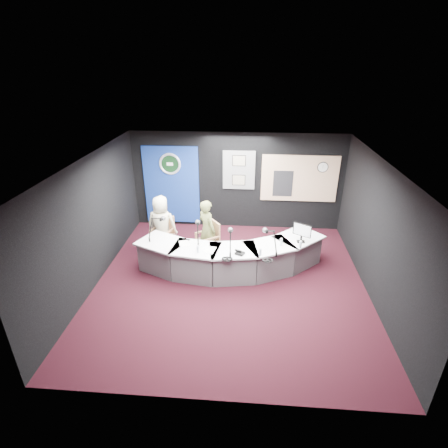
# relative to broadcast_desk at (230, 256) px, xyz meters

# --- Properties ---
(ground) EXTENTS (6.00, 6.00, 0.00)m
(ground) POSITION_rel_broadcast_desk_xyz_m (0.05, -0.55, -0.38)
(ground) COLOR black
(ground) RESTS_ON ground
(ceiling) EXTENTS (6.00, 6.00, 0.02)m
(ceiling) POSITION_rel_broadcast_desk_xyz_m (0.05, -0.55, 2.42)
(ceiling) COLOR silver
(ceiling) RESTS_ON ground
(wall_back) EXTENTS (6.00, 0.02, 2.80)m
(wall_back) POSITION_rel_broadcast_desk_xyz_m (0.05, 2.45, 1.02)
(wall_back) COLOR black
(wall_back) RESTS_ON ground
(wall_front) EXTENTS (6.00, 0.02, 2.80)m
(wall_front) POSITION_rel_broadcast_desk_xyz_m (0.05, -3.55, 1.02)
(wall_front) COLOR black
(wall_front) RESTS_ON ground
(wall_left) EXTENTS (0.02, 6.00, 2.80)m
(wall_left) POSITION_rel_broadcast_desk_xyz_m (-2.95, -0.55, 1.02)
(wall_left) COLOR black
(wall_left) RESTS_ON ground
(wall_right) EXTENTS (0.02, 6.00, 2.80)m
(wall_right) POSITION_rel_broadcast_desk_xyz_m (3.05, -0.55, 1.02)
(wall_right) COLOR black
(wall_right) RESTS_ON ground
(broadcast_desk) EXTENTS (4.50, 1.90, 0.75)m
(broadcast_desk) POSITION_rel_broadcast_desk_xyz_m (0.00, 0.00, 0.00)
(broadcast_desk) COLOR silver
(broadcast_desk) RESTS_ON ground
(backdrop_panel) EXTENTS (1.60, 0.05, 2.30)m
(backdrop_panel) POSITION_rel_broadcast_desk_xyz_m (-1.85, 2.42, 0.88)
(backdrop_panel) COLOR navy
(backdrop_panel) RESTS_ON wall_back
(agency_seal) EXTENTS (0.63, 0.07, 0.63)m
(agency_seal) POSITION_rel_broadcast_desk_xyz_m (-1.85, 2.38, 1.52)
(agency_seal) COLOR silver
(agency_seal) RESTS_ON backdrop_panel
(seal_center) EXTENTS (0.48, 0.01, 0.48)m
(seal_center) POSITION_rel_broadcast_desk_xyz_m (-1.85, 2.38, 1.52)
(seal_center) COLOR black
(seal_center) RESTS_ON backdrop_panel
(pinboard) EXTENTS (0.90, 0.04, 1.10)m
(pinboard) POSITION_rel_broadcast_desk_xyz_m (0.10, 2.42, 1.38)
(pinboard) COLOR slate
(pinboard) RESTS_ON wall_back
(framed_photo_upper) EXTENTS (0.34, 0.02, 0.27)m
(framed_photo_upper) POSITION_rel_broadcast_desk_xyz_m (0.10, 2.39, 1.65)
(framed_photo_upper) COLOR gray
(framed_photo_upper) RESTS_ON pinboard
(framed_photo_lower) EXTENTS (0.34, 0.02, 0.27)m
(framed_photo_lower) POSITION_rel_broadcast_desk_xyz_m (0.10, 2.39, 1.09)
(framed_photo_lower) COLOR gray
(framed_photo_lower) RESTS_ON pinboard
(booth_window_frame) EXTENTS (2.12, 0.06, 1.32)m
(booth_window_frame) POSITION_rel_broadcast_desk_xyz_m (1.80, 2.42, 1.18)
(booth_window_frame) COLOR tan
(booth_window_frame) RESTS_ON wall_back
(booth_glow) EXTENTS (2.00, 0.02, 1.20)m
(booth_glow) POSITION_rel_broadcast_desk_xyz_m (1.80, 2.41, 1.18)
(booth_glow) COLOR #FFDEA1
(booth_glow) RESTS_ON booth_window_frame
(equipment_rack) EXTENTS (0.55, 0.02, 0.75)m
(equipment_rack) POSITION_rel_broadcast_desk_xyz_m (1.35, 2.39, 1.03)
(equipment_rack) COLOR black
(equipment_rack) RESTS_ON booth_window_frame
(wall_clock) EXTENTS (0.28, 0.01, 0.28)m
(wall_clock) POSITION_rel_broadcast_desk_xyz_m (2.40, 2.39, 1.52)
(wall_clock) COLOR white
(wall_clock) RESTS_ON booth_window_frame
(armchair_left) EXTENTS (0.73, 0.73, 1.03)m
(armchair_left) POSITION_rel_broadcast_desk_xyz_m (-1.78, 0.76, 0.14)
(armchair_left) COLOR #A2714A
(armchair_left) RESTS_ON ground
(armchair_right) EXTENTS (0.82, 0.82, 1.05)m
(armchair_right) POSITION_rel_broadcast_desk_xyz_m (-0.59, 0.57, 0.15)
(armchair_right) COLOR #A2714A
(armchair_right) RESTS_ON ground
(draped_jacket) EXTENTS (0.51, 0.25, 0.70)m
(draped_jacket) POSITION_rel_broadcast_desk_xyz_m (-1.88, 1.00, 0.24)
(draped_jacket) COLOR slate
(draped_jacket) RESTS_ON armchair_left
(person_man) EXTENTS (0.76, 0.51, 1.54)m
(person_man) POSITION_rel_broadcast_desk_xyz_m (-1.78, 0.76, 0.40)
(person_man) COLOR beige
(person_man) RESTS_ON ground
(person_woman) EXTENTS (0.66, 0.66, 1.55)m
(person_woman) POSITION_rel_broadcast_desk_xyz_m (-0.59, 0.57, 0.40)
(person_woman) COLOR #616736
(person_woman) RESTS_ON ground
(computer_monitor) EXTENTS (0.36, 0.23, 0.27)m
(computer_monitor) POSITION_rel_broadcast_desk_xyz_m (1.64, 0.15, 0.70)
(computer_monitor) COLOR black
(computer_monitor) RESTS_ON broadcast_desk
(desk_phone) EXTENTS (0.23, 0.21, 0.05)m
(desk_phone) POSITION_rel_broadcast_desk_xyz_m (0.26, -0.51, 0.40)
(desk_phone) COLOR black
(desk_phone) RESTS_ON broadcast_desk
(headphones_near) EXTENTS (0.20, 0.20, 0.03)m
(headphones_near) POSITION_rel_broadcast_desk_xyz_m (0.85, -0.75, 0.39)
(headphones_near) COLOR black
(headphones_near) RESTS_ON broadcast_desk
(headphones_far) EXTENTS (0.22, 0.22, 0.04)m
(headphones_far) POSITION_rel_broadcast_desk_xyz_m (-0.00, -0.75, 0.39)
(headphones_far) COLOR black
(headphones_far) RESTS_ON broadcast_desk
(paper_stack) EXTENTS (0.30, 0.36, 0.00)m
(paper_stack) POSITION_rel_broadcast_desk_xyz_m (-1.04, -0.13, 0.38)
(paper_stack) COLOR white
(paper_stack) RESTS_ON broadcast_desk
(notepad) EXTENTS (0.28, 0.35, 0.00)m
(notepad) POSITION_rel_broadcast_desk_xyz_m (-0.42, -0.38, 0.38)
(notepad) COLOR white
(notepad) RESTS_ON broadcast_desk
(boom_mic_a) EXTENTS (0.33, 0.70, 0.60)m
(boom_mic_a) POSITION_rel_broadcast_desk_xyz_m (-1.75, 0.19, 0.68)
(boom_mic_a) COLOR black
(boom_mic_a) RESTS_ON broadcast_desk
(boom_mic_b) EXTENTS (0.21, 0.73, 0.60)m
(boom_mic_b) POSITION_rel_broadcast_desk_xyz_m (-0.73, 0.01, 0.68)
(boom_mic_b) COLOR black
(boom_mic_b) RESTS_ON broadcast_desk
(boom_mic_c) EXTENTS (0.16, 0.74, 0.60)m
(boom_mic_c) POSITION_rel_broadcast_desk_xyz_m (0.04, -0.33, 0.68)
(boom_mic_c) COLOR black
(boom_mic_c) RESTS_ON broadcast_desk
(boom_mic_d) EXTENTS (0.36, 0.69, 0.60)m
(boom_mic_d) POSITION_rel_broadcast_desk_xyz_m (0.92, -0.26, 0.68)
(boom_mic_d) COLOR black
(boom_mic_d) RESTS_ON broadcast_desk
(water_bottles) EXTENTS (2.32, 0.55, 0.18)m
(water_bottles) POSITION_rel_broadcast_desk_xyz_m (0.47, -0.28, 0.46)
(water_bottles) COLOR silver
(water_bottles) RESTS_ON broadcast_desk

